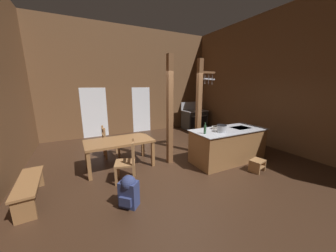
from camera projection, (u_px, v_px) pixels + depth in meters
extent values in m
cube|color=#382316|center=(179.00, 169.00, 4.74)|extent=(8.20, 9.08, 0.10)
cube|color=brown|center=(132.00, 82.00, 7.87)|extent=(8.20, 0.14, 4.56)
cube|color=brown|center=(278.00, 81.00, 5.89)|extent=(0.14, 9.08, 4.56)
cube|color=white|center=(95.00, 113.00, 7.35)|extent=(1.00, 0.01, 2.05)
cube|color=white|center=(141.00, 110.00, 8.25)|extent=(0.84, 0.01, 2.05)
cube|color=olive|center=(228.00, 145.00, 5.08)|extent=(2.10, 0.91, 0.91)
cube|color=#A8AAB2|center=(229.00, 130.00, 4.98)|extent=(2.16, 0.97, 0.02)
cube|color=black|center=(241.00, 128.00, 5.18)|extent=(0.52, 0.40, 0.00)
cube|color=black|center=(216.00, 154.00, 5.54)|extent=(2.00, 0.05, 0.10)
cube|color=#323232|center=(194.00, 120.00, 8.87)|extent=(1.10, 0.77, 0.90)
cube|color=black|center=(199.00, 122.00, 8.55)|extent=(0.94, 0.01, 0.52)
cylinder|color=#A8AAB2|center=(200.00, 116.00, 8.46)|extent=(0.83, 0.03, 0.02)
cube|color=#A8AAB2|center=(195.00, 111.00, 8.77)|extent=(1.14, 0.81, 0.03)
cube|color=#A8AAB2|center=(191.00, 106.00, 9.04)|extent=(1.14, 0.05, 0.40)
cylinder|color=black|center=(201.00, 110.00, 8.74)|extent=(0.20, 0.20, 0.01)
cylinder|color=black|center=(192.00, 111.00, 8.52)|extent=(0.20, 0.20, 0.01)
cylinder|color=black|center=(197.00, 110.00, 9.01)|extent=(0.20, 0.20, 0.01)
cylinder|color=black|center=(189.00, 110.00, 8.79)|extent=(0.20, 0.20, 0.01)
cylinder|color=black|center=(205.00, 113.00, 8.59)|extent=(0.04, 0.03, 0.04)
cylinder|color=black|center=(201.00, 114.00, 8.49)|extent=(0.04, 0.03, 0.04)
cylinder|color=black|center=(198.00, 114.00, 8.40)|extent=(0.04, 0.03, 0.04)
cylinder|color=black|center=(194.00, 114.00, 8.30)|extent=(0.04, 0.03, 0.04)
cube|color=brown|center=(199.00, 108.00, 5.52)|extent=(0.15, 0.15, 2.91)
cube|color=brown|center=(206.00, 72.00, 5.37)|extent=(0.60, 0.11, 0.06)
cylinder|color=#A8AAB2|center=(205.00, 75.00, 5.37)|extent=(0.01, 0.01, 0.17)
cylinder|color=#A8AAB2|center=(205.00, 79.00, 5.40)|extent=(0.17, 0.17, 0.04)
cylinder|color=#A8AAB2|center=(205.00, 82.00, 5.41)|extent=(0.02, 0.02, 0.14)
cylinder|color=#A8AAB2|center=(209.00, 75.00, 5.43)|extent=(0.01, 0.01, 0.18)
cylinder|color=#A8AAB2|center=(209.00, 79.00, 5.45)|extent=(0.20, 0.20, 0.04)
cylinder|color=#A8AAB2|center=(208.00, 82.00, 5.47)|extent=(0.02, 0.02, 0.14)
cylinder|color=#A8AAB2|center=(212.00, 76.00, 5.48)|extent=(0.01, 0.01, 0.19)
cylinder|color=#A8AAB2|center=(212.00, 79.00, 5.51)|extent=(0.18, 0.18, 0.04)
cylinder|color=#A8AAB2|center=(212.00, 82.00, 5.53)|extent=(0.02, 0.02, 0.14)
cube|color=brown|center=(170.00, 112.00, 4.74)|extent=(0.14, 0.14, 2.91)
cube|color=#9E7044|center=(258.00, 161.00, 4.48)|extent=(0.41, 0.35, 0.04)
cube|color=#9E7044|center=(254.00, 168.00, 4.41)|extent=(0.10, 0.28, 0.26)
cube|color=#9E7044|center=(260.00, 164.00, 4.61)|extent=(0.10, 0.28, 0.26)
cube|color=#9E7044|center=(257.00, 166.00, 4.51)|extent=(0.37, 0.34, 0.03)
cube|color=olive|center=(119.00, 141.00, 4.65)|extent=(1.72, 0.94, 0.06)
cube|color=olive|center=(86.00, 155.00, 4.70)|extent=(0.08, 0.08, 0.68)
cube|color=olive|center=(143.00, 146.00, 5.43)|extent=(0.08, 0.08, 0.68)
cube|color=olive|center=(89.00, 166.00, 4.03)|extent=(0.08, 0.08, 0.68)
cube|color=olive|center=(153.00, 154.00, 4.76)|extent=(0.08, 0.08, 0.68)
cube|color=#9E7044|center=(125.00, 163.00, 3.99)|extent=(0.55, 0.55, 0.04)
cube|color=#9E7044|center=(116.00, 177.00, 3.83)|extent=(0.06, 0.06, 0.41)
cube|color=#9E7044|center=(118.00, 169.00, 4.20)|extent=(0.06, 0.06, 0.41)
cube|color=#9E7044|center=(133.00, 164.00, 3.83)|extent=(0.06, 0.06, 0.95)
cube|color=#9E7044|center=(134.00, 157.00, 4.20)|extent=(0.06, 0.06, 0.95)
cube|color=#9E7044|center=(133.00, 145.00, 3.93)|extent=(0.15, 0.37, 0.07)
cube|color=#9E7044|center=(133.00, 153.00, 3.98)|extent=(0.15, 0.37, 0.07)
cube|color=#9E7044|center=(111.00, 143.00, 5.42)|extent=(0.45, 0.45, 0.04)
cube|color=#9E7044|center=(116.00, 147.00, 5.72)|extent=(0.05, 0.05, 0.41)
cube|color=#9E7044|center=(119.00, 150.00, 5.39)|extent=(0.05, 0.05, 0.41)
cube|color=#9E7044|center=(103.00, 140.00, 5.49)|extent=(0.05, 0.05, 0.95)
cube|color=#9E7044|center=(105.00, 144.00, 5.16)|extent=(0.05, 0.05, 0.95)
cube|color=#9E7044|center=(103.00, 130.00, 5.24)|extent=(0.04, 0.38, 0.07)
cube|color=#9E7044|center=(104.00, 137.00, 5.28)|extent=(0.04, 0.38, 0.07)
cube|color=olive|center=(28.00, 182.00, 3.25)|extent=(0.41, 1.28, 0.04)
cube|color=olive|center=(24.00, 211.00, 2.81)|extent=(0.31, 0.07, 0.40)
cube|color=olive|center=(35.00, 179.00, 3.78)|extent=(0.31, 0.07, 0.40)
cube|color=olive|center=(31.00, 196.00, 3.31)|extent=(0.11, 1.06, 0.06)
cube|color=navy|center=(129.00, 194.00, 3.18)|extent=(0.38, 0.38, 0.48)
cube|color=navy|center=(125.00, 202.00, 3.07)|extent=(0.20, 0.20, 0.17)
cylinder|color=black|center=(137.00, 191.00, 3.27)|extent=(0.06, 0.06, 0.38)
cylinder|color=black|center=(128.00, 189.00, 3.32)|extent=(0.06, 0.06, 0.38)
sphere|color=navy|center=(128.00, 183.00, 3.13)|extent=(0.38, 0.38, 0.27)
cylinder|color=#A8AAB2|center=(222.00, 129.00, 4.67)|extent=(0.25, 0.25, 0.18)
cylinder|color=black|center=(222.00, 125.00, 4.65)|extent=(0.26, 0.26, 0.01)
cylinder|color=#A8AAB2|center=(218.00, 127.00, 4.60)|extent=(0.05, 0.02, 0.02)
cylinder|color=#A8AAB2|center=(226.00, 126.00, 4.72)|extent=(0.05, 0.02, 0.02)
cylinder|color=silver|center=(216.00, 128.00, 5.00)|extent=(0.22, 0.22, 0.08)
cylinder|color=black|center=(216.00, 126.00, 4.99)|extent=(0.18, 0.18, 0.00)
cylinder|color=#2D5638|center=(205.00, 130.00, 4.51)|extent=(0.07, 0.07, 0.21)
cylinder|color=#2D5638|center=(205.00, 124.00, 4.48)|extent=(0.03, 0.03, 0.07)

